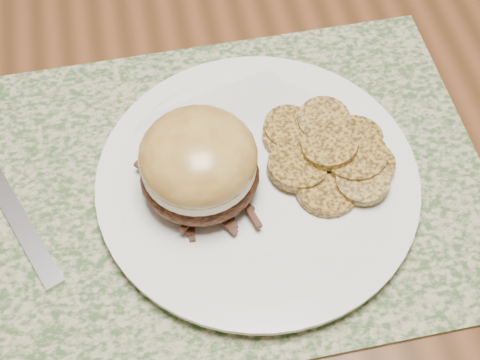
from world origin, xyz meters
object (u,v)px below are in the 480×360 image
at_px(dining_table, 192,41).
at_px(pork_sandwich, 199,164).
at_px(dinner_plate, 258,182).
at_px(fork, 6,197).

distance_m(dining_table, pork_sandwich, 0.30).
bearing_deg(pork_sandwich, dining_table, 88.17).
bearing_deg(dinner_plate, dining_table, 94.21).
bearing_deg(dining_table, fork, -129.95).
height_order(dining_table, fork, fork).
xyz_separation_m(dining_table, fork, (-0.19, -0.23, 0.09)).
height_order(dinner_plate, fork, dinner_plate).
xyz_separation_m(dinner_plate, fork, (-0.21, 0.03, -0.01)).
relative_size(pork_sandwich, fork, 0.56).
relative_size(dining_table, fork, 8.03).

